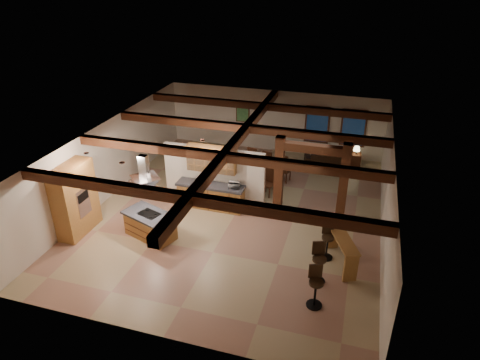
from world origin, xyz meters
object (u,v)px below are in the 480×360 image
Objects in this scene: kitchen_island at (150,225)px; sofa at (327,158)px; dining_table at (261,177)px; bar_counter at (342,246)px.

sofa is (4.90, 7.34, -0.15)m from kitchen_island.
dining_table is at bearing 36.37° from sofa.
dining_table is 0.92× the size of bar_counter.
kitchen_island is at bearing 44.37° from sofa.
sofa is 7.12m from bar_counter.
bar_counter is (1.18, -7.01, 0.34)m from sofa.
bar_counter is at bearing 3.09° from kitchen_island.
dining_table is 3.57m from sofa.
kitchen_island is 5.32m from dining_table.
bar_counter reaches higher than dining_table.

